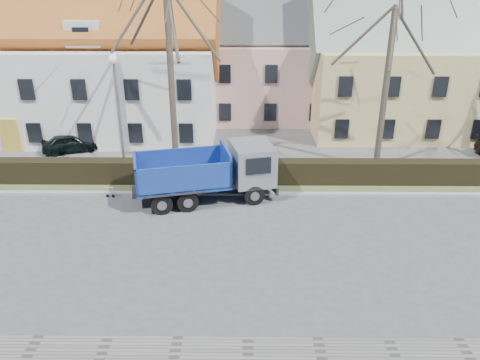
{
  "coord_description": "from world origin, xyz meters",
  "views": [
    {
      "loc": [
        2.08,
        -17.58,
        10.65
      ],
      "look_at": [
        1.89,
        2.89,
        1.6
      ],
      "focal_mm": 35.0,
      "sensor_mm": 36.0,
      "label": 1
    }
  ],
  "objects_px": {
    "dump_truck": "(201,174)",
    "parked_car_a": "(71,143)",
    "cart_frame": "(106,192)",
    "streetlight": "(120,118)"
  },
  "relations": [
    {
      "from": "streetlight",
      "to": "parked_car_a",
      "type": "xyz_separation_m",
      "value": [
        -4.47,
        4.04,
        -2.86
      ]
    },
    {
      "from": "cart_frame",
      "to": "parked_car_a",
      "type": "height_order",
      "value": "parked_car_a"
    },
    {
      "from": "streetlight",
      "to": "parked_car_a",
      "type": "distance_m",
      "value": 6.67
    },
    {
      "from": "dump_truck",
      "to": "streetlight",
      "type": "bearing_deg",
      "value": 133.32
    },
    {
      "from": "dump_truck",
      "to": "parked_car_a",
      "type": "height_order",
      "value": "dump_truck"
    },
    {
      "from": "parked_car_a",
      "to": "dump_truck",
      "type": "bearing_deg",
      "value": -148.35
    },
    {
      "from": "streetlight",
      "to": "parked_car_a",
      "type": "relative_size",
      "value": 1.94
    },
    {
      "from": "dump_truck",
      "to": "parked_car_a",
      "type": "relative_size",
      "value": 2.04
    },
    {
      "from": "streetlight",
      "to": "cart_frame",
      "type": "bearing_deg",
      "value": -97.21
    },
    {
      "from": "cart_frame",
      "to": "parked_car_a",
      "type": "xyz_separation_m",
      "value": [
        -4.12,
        6.82,
        0.28
      ]
    }
  ]
}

